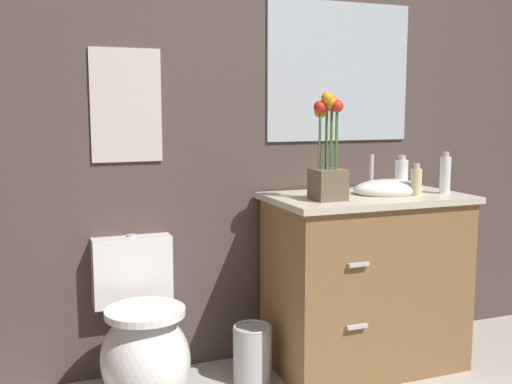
# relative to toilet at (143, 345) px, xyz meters

# --- Properties ---
(wall_back) EXTENTS (4.41, 0.05, 2.50)m
(wall_back) POSITION_rel_toilet_xyz_m (0.88, 0.30, 1.01)
(wall_back) COLOR #4C3D38
(wall_back) RESTS_ON ground_plane
(toilet) EXTENTS (0.38, 0.59, 0.69)m
(toilet) POSITION_rel_toilet_xyz_m (0.00, 0.00, 0.00)
(toilet) COLOR white
(toilet) RESTS_ON ground_plane
(vanity_cabinet) EXTENTS (0.94, 0.56, 1.03)m
(vanity_cabinet) POSITION_rel_toilet_xyz_m (1.09, -0.03, 0.20)
(vanity_cabinet) COLOR brown
(vanity_cabinet) RESTS_ON ground_plane
(flower_vase) EXTENTS (0.15, 0.14, 0.48)m
(flower_vase) POSITION_rel_toilet_xyz_m (0.83, -0.11, 0.80)
(flower_vase) COLOR brown
(flower_vase) RESTS_ON vanity_cabinet
(soap_bottle) EXTENTS (0.06, 0.06, 0.18)m
(soap_bottle) POSITION_rel_toilet_xyz_m (1.31, 0.01, 0.69)
(soap_bottle) COLOR white
(soap_bottle) RESTS_ON vanity_cabinet
(lotion_bottle) EXTENTS (0.05, 0.05, 0.15)m
(lotion_bottle) POSITION_rel_toilet_xyz_m (1.29, -0.14, 0.68)
(lotion_bottle) COLOR beige
(lotion_bottle) RESTS_ON vanity_cabinet
(hand_wash_bottle) EXTENTS (0.05, 0.05, 0.20)m
(hand_wash_bottle) POSITION_rel_toilet_xyz_m (1.46, -0.13, 0.70)
(hand_wash_bottle) COLOR white
(hand_wash_bottle) RESTS_ON vanity_cabinet
(trash_bin) EXTENTS (0.18, 0.18, 0.27)m
(trash_bin) POSITION_rel_toilet_xyz_m (0.50, -0.02, -0.11)
(trash_bin) COLOR #B7B7BC
(trash_bin) RESTS_ON ground_plane
(wall_poster) EXTENTS (0.32, 0.01, 0.51)m
(wall_poster) POSITION_rel_toilet_xyz_m (0.00, 0.27, 1.04)
(wall_poster) COLOR beige
(wall_mirror) EXTENTS (0.80, 0.01, 0.70)m
(wall_mirror) POSITION_rel_toilet_xyz_m (1.09, 0.27, 1.21)
(wall_mirror) COLOR #B2BCC6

